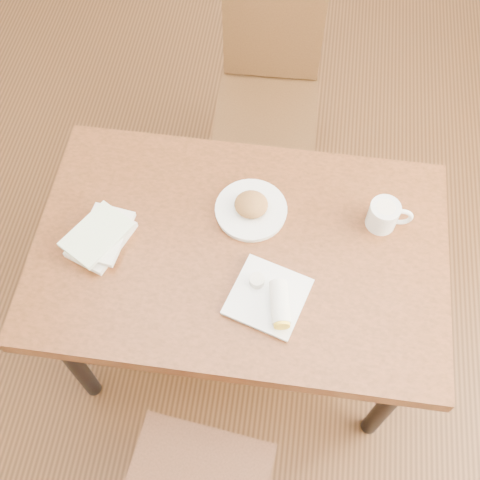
# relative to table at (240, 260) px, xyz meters

# --- Properties ---
(ground) EXTENTS (4.00, 5.00, 0.01)m
(ground) POSITION_rel_table_xyz_m (0.00, 0.00, -0.68)
(ground) COLOR #472814
(ground) RESTS_ON ground
(room_walls) EXTENTS (4.02, 5.02, 2.80)m
(room_walls) POSITION_rel_table_xyz_m (0.00, 0.00, 0.96)
(room_walls) COLOR white
(room_walls) RESTS_ON ground
(table) EXTENTS (1.30, 0.83, 0.75)m
(table) POSITION_rel_table_xyz_m (0.00, 0.00, 0.00)
(table) COLOR brown
(table) RESTS_ON ground
(chair_far) EXTENTS (0.43, 0.43, 0.95)m
(chair_far) POSITION_rel_table_xyz_m (-0.00, 0.90, -0.12)
(chair_far) COLOR #412912
(chair_far) RESTS_ON ground
(plate_scone) EXTENTS (0.23, 0.23, 0.07)m
(plate_scone) POSITION_rel_table_xyz_m (0.02, 0.14, 0.10)
(plate_scone) COLOR white
(plate_scone) RESTS_ON table
(coffee_mug) EXTENTS (0.14, 0.10, 0.10)m
(coffee_mug) POSITION_rel_table_xyz_m (0.44, 0.15, 0.13)
(coffee_mug) COLOR white
(coffee_mug) RESTS_ON table
(plate_burrito) EXTENTS (0.27, 0.27, 0.07)m
(plate_burrito) POSITION_rel_table_xyz_m (0.12, -0.17, 0.10)
(plate_burrito) COLOR white
(plate_burrito) RESTS_ON table
(book_stack) EXTENTS (0.22, 0.25, 0.05)m
(book_stack) POSITION_rel_table_xyz_m (-0.44, -0.03, 0.11)
(book_stack) COLOR white
(book_stack) RESTS_ON table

